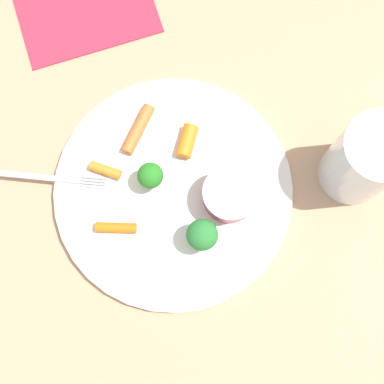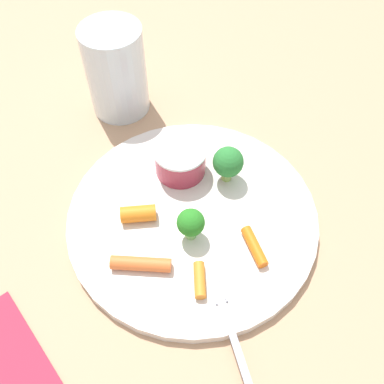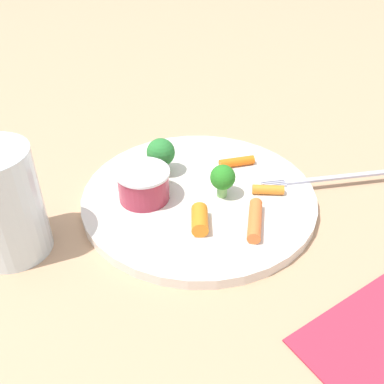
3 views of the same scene
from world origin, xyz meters
name	(u,v)px [view 1 (image 1 of 3)]	position (x,y,z in m)	size (l,w,h in m)	color
ground_plane	(174,193)	(0.00, 0.00, 0.00)	(2.40, 2.40, 0.00)	tan
plate	(173,192)	(0.00, 0.00, 0.01)	(0.27, 0.27, 0.01)	silver
sauce_cup	(230,195)	(-0.06, 0.02, 0.03)	(0.06, 0.06, 0.04)	#9E2D42
broccoli_floret_0	(150,176)	(0.02, -0.02, 0.04)	(0.03, 0.03, 0.04)	#7EBF69
broccoli_floret_1	(202,235)	(-0.02, 0.06, 0.04)	(0.03, 0.03, 0.05)	#91B559
carrot_stick_0	(187,141)	(-0.03, -0.05, 0.02)	(0.02, 0.02, 0.04)	orange
carrot_stick_1	(116,228)	(0.07, 0.03, 0.02)	(0.01, 0.01, 0.04)	orange
carrot_stick_2	(138,129)	(0.02, -0.08, 0.02)	(0.01, 0.01, 0.06)	orange
carrot_stick_3	(105,170)	(0.07, -0.04, 0.02)	(0.01, 0.01, 0.04)	orange
fork	(34,177)	(0.15, -0.05, 0.01)	(0.16, 0.06, 0.00)	#ACADC2
drinking_glass	(365,160)	(-0.20, 0.02, 0.06)	(0.07, 0.07, 0.11)	silver
napkin	(87,12)	(0.05, -0.24, 0.00)	(0.16, 0.11, 0.00)	#AF2A41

